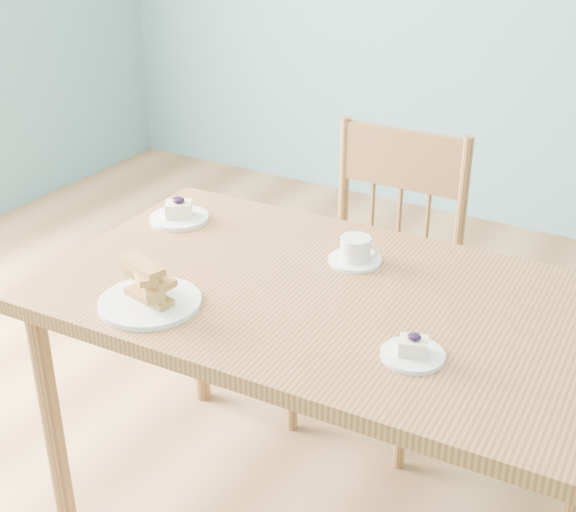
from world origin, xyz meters
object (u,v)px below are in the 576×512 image
(dining_table, at_px, (333,320))
(coffee_cup, at_px, (356,252))
(dining_chair, at_px, (379,283))
(cheesecake_plate_near, at_px, (413,351))
(cheesecake_plate_far, at_px, (179,214))
(biscotti_plate, at_px, (149,291))

(dining_table, distance_m, coffee_cup, 0.21)
(coffee_cup, bearing_deg, dining_chair, 93.27)
(cheesecake_plate_near, relative_size, coffee_cup, 0.99)
(dining_table, bearing_deg, dining_chair, 100.23)
(dining_chair, distance_m, coffee_cup, 0.50)
(dining_table, xyz_separation_m, cheesecake_plate_far, (-0.60, 0.16, 0.10))
(cheesecake_plate_far, bearing_deg, cheesecake_plate_near, -20.18)
(biscotti_plate, bearing_deg, coffee_cup, 54.55)
(dining_table, height_order, dining_chair, dining_chair)
(dining_chair, relative_size, biscotti_plate, 3.99)
(cheesecake_plate_near, height_order, coffee_cup, coffee_cup)
(dining_chair, xyz_separation_m, cheesecake_plate_far, (-0.47, -0.41, 0.29))
(dining_table, xyz_separation_m, coffee_cup, (-0.03, 0.18, 0.11))
(cheesecake_plate_near, distance_m, coffee_cup, 0.46)
(dining_chair, xyz_separation_m, biscotti_plate, (-0.23, -0.84, 0.31))
(dining_chair, xyz_separation_m, coffee_cup, (0.10, -0.39, 0.30))
(dining_table, distance_m, dining_chair, 0.61)
(dining_table, xyz_separation_m, dining_chair, (-0.13, 0.57, -0.19))
(dining_table, distance_m, biscotti_plate, 0.46)
(dining_chair, bearing_deg, coffee_cup, -77.43)
(dining_table, bearing_deg, cheesecake_plate_near, -32.89)
(biscotti_plate, bearing_deg, dining_table, 37.75)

